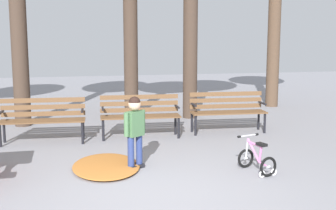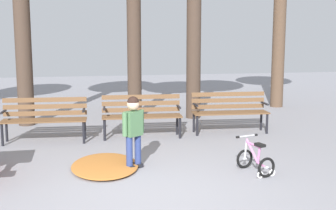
% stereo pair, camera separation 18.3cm
% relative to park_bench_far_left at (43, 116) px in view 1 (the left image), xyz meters
% --- Properties ---
extents(ground, '(36.00, 36.00, 0.00)m').
position_rel_park_bench_far_left_xyz_m(ground, '(1.51, -3.35, -0.51)').
color(ground, gray).
extents(park_bench_far_left, '(1.63, 0.57, 0.85)m').
position_rel_park_bench_far_left_xyz_m(park_bench_far_left, '(0.00, 0.00, 0.00)').
color(park_bench_far_left, brown).
rests_on(park_bench_far_left, ground).
extents(park_bench_left, '(1.63, 0.57, 0.85)m').
position_rel_park_bench_far_left_xyz_m(park_bench_left, '(1.90, 0.04, 0.00)').
color(park_bench_left, brown).
rests_on(park_bench_left, ground).
extents(park_bench_right, '(1.63, 0.57, 0.85)m').
position_rel_park_bench_far_left_xyz_m(park_bench_right, '(3.80, 0.10, 0.00)').
color(park_bench_right, brown).
rests_on(park_bench_right, ground).
extents(child_standing, '(0.36, 0.29, 1.13)m').
position_rel_park_bench_far_left_xyz_m(child_standing, '(1.46, -2.09, 0.16)').
color(child_standing, navy).
rests_on(child_standing, ground).
extents(kids_bicycle, '(0.48, 0.62, 0.54)m').
position_rel_park_bench_far_left_xyz_m(kids_bicycle, '(3.22, -2.70, -0.31)').
color(kids_bicycle, black).
rests_on(kids_bicycle, ground).
extents(leaf_pile, '(1.13, 1.55, 0.07)m').
position_rel_park_bench_far_left_xyz_m(leaf_pile, '(1.02, -1.97, -0.48)').
color(leaf_pile, '#B26B2D').
rests_on(leaf_pile, ground).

